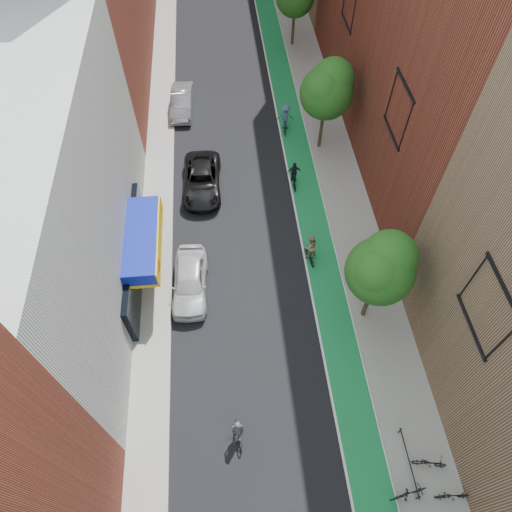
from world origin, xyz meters
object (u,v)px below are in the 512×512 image
object	(u,v)px
parked_car_white	(190,281)
cyclist_lane_near	(310,249)
parked_car_silver	(182,102)
cyclist_lane_mid	(294,177)
parked_car_black	(202,180)
cyclist_lead	(238,433)
cyclist_lane_far	(285,119)

from	to	relation	value
parked_car_white	cyclist_lane_near	world-z (taller)	cyclist_lane_near
parked_car_silver	cyclist_lane_mid	bearing A→B (deg)	-46.70
cyclist_lane_near	cyclist_lane_mid	bearing A→B (deg)	-103.19
cyclist_lane_near	cyclist_lane_mid	xyz separation A→B (m)	(-0.02, 6.31, -0.24)
parked_car_black	cyclist_lane_near	xyz separation A→B (m)	(6.22, -6.56, 0.20)
parked_car_white	parked_car_black	world-z (taller)	parked_car_white
parked_car_white	cyclist_lane_mid	bearing A→B (deg)	50.57
parked_car_black	parked_car_silver	world-z (taller)	parked_car_silver
cyclist_lead	cyclist_lane_mid	distance (m)	16.98
cyclist_lead	cyclist_lane_near	xyz separation A→B (m)	(4.97, 9.93, 0.28)
parked_car_white	parked_car_silver	xyz separation A→B (m)	(-0.47, 16.77, -0.07)
parked_car_black	cyclist_lane_mid	xyz separation A→B (m)	(6.20, -0.26, -0.03)
cyclist_lane_mid	cyclist_lead	bearing A→B (deg)	72.83
cyclist_lane_mid	parked_car_black	bearing A→B (deg)	-2.59
parked_car_silver	cyclist_lead	world-z (taller)	cyclist_lead
cyclist_lane_mid	cyclist_lane_near	bearing A→B (deg)	89.99
parked_car_white	cyclist_lane_mid	xyz separation A→B (m)	(7.08, 7.77, -0.10)
cyclist_lane_far	cyclist_lane_mid	bearing A→B (deg)	96.68
parked_car_silver	parked_car_black	bearing A→B (deg)	-77.92
parked_car_white	cyclist_lead	size ratio (longest dim) A/B	2.45
parked_car_black	parked_car_silver	distance (m)	8.84
parked_car_black	cyclist_lane_mid	size ratio (longest dim) A/B	2.81
cyclist_lane_mid	cyclist_lane_far	xyz separation A→B (m)	(0.16, 5.77, 0.31)
cyclist_lane_near	parked_car_white	bearing A→B (deg)	-1.75
parked_car_white	cyclist_lane_far	size ratio (longest dim) A/B	2.18
cyclist_lead	cyclist_lane_far	distance (m)	22.60
parked_car_black	parked_car_white	bearing A→B (deg)	-93.81
parked_car_black	cyclist_lane_far	bearing A→B (deg)	43.31
parked_car_white	cyclist_lane_mid	world-z (taller)	cyclist_lane_mid
parked_car_silver	cyclist_lead	distance (m)	25.37
parked_car_black	cyclist_lane_mid	bearing A→B (deg)	0.03
parked_car_black	parked_car_silver	size ratio (longest dim) A/B	1.18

